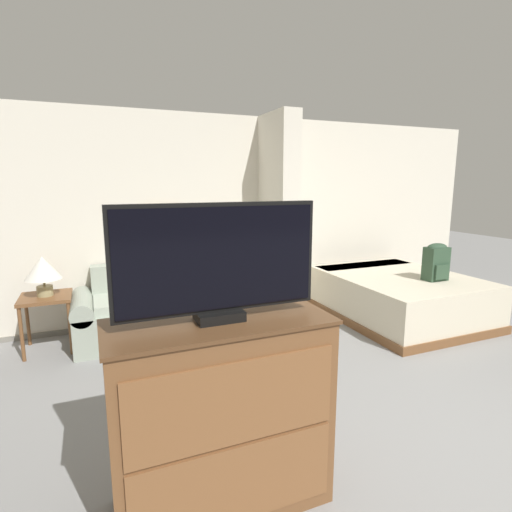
# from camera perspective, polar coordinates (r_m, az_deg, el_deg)

# --- Properties ---
(ground_plane) EXTENTS (20.00, 20.00, 0.00)m
(ground_plane) POSITION_cam_1_polar(r_m,az_deg,el_deg) (3.09, 30.52, -25.95)
(ground_plane) COLOR gray
(wall_back) EXTENTS (7.09, 0.16, 2.60)m
(wall_back) POSITION_cam_1_polar(r_m,az_deg,el_deg) (5.48, 0.10, 5.63)
(wall_back) COLOR silver
(wall_back) RESTS_ON ground_plane
(wall_partition_pillar) EXTENTS (0.24, 0.75, 2.60)m
(wall_partition_pillar) POSITION_cam_1_polar(r_m,az_deg,el_deg) (5.12, 3.15, 5.34)
(wall_partition_pillar) COLOR silver
(wall_partition_pillar) RESTS_ON ground_plane
(couch) EXTENTS (2.12, 0.84, 0.82)m
(couch) POSITION_cam_1_polar(r_m,az_deg,el_deg) (4.85, -12.15, -7.24)
(couch) COLOR #99A393
(couch) RESTS_ON ground_plane
(coffee_table) EXTENTS (0.76, 0.50, 0.40)m
(coffee_table) POSITION_cam_1_polar(r_m,az_deg,el_deg) (3.86, -9.13, -11.04)
(coffee_table) COLOR brown
(coffee_table) RESTS_ON ground_plane
(side_table) EXTENTS (0.50, 0.50, 0.59)m
(side_table) POSITION_cam_1_polar(r_m,az_deg,el_deg) (4.75, -27.77, -6.10)
(side_table) COLOR brown
(side_table) RESTS_ON ground_plane
(table_lamp) EXTENTS (0.36, 0.36, 0.42)m
(table_lamp) POSITION_cam_1_polar(r_m,az_deg,el_deg) (4.66, -28.16, -1.74)
(table_lamp) COLOR tan
(table_lamp) RESTS_ON side_table
(tv_dresser) EXTENTS (1.16, 0.51, 1.07)m
(tv_dresser) POSITION_cam_1_polar(r_m,az_deg,el_deg) (2.31, -4.99, -21.68)
(tv_dresser) COLOR brown
(tv_dresser) RESTS_ON ground_plane
(tv) EXTENTS (1.05, 0.16, 0.60)m
(tv) POSITION_cam_1_polar(r_m,az_deg,el_deg) (2.00, -5.39, -0.84)
(tv) COLOR black
(tv) RESTS_ON tv_dresser
(bed) EXTENTS (1.63, 1.97, 0.57)m
(bed) POSITION_cam_1_polar(r_m,az_deg,el_deg) (5.59, 19.61, -5.37)
(bed) COLOR brown
(bed) RESTS_ON ground_plane
(backpack) EXTENTS (0.28, 0.20, 0.46)m
(backpack) POSITION_cam_1_polar(r_m,az_deg,el_deg) (5.36, 24.36, -0.69)
(backpack) COLOR #2D4733
(backpack) RESTS_ON bed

